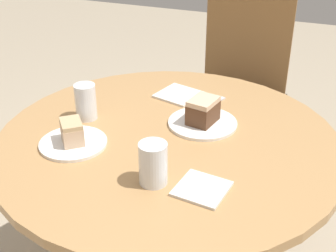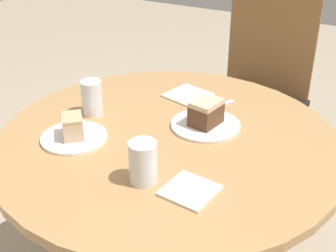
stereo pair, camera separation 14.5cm
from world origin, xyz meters
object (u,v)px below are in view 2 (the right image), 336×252
cake_slice_near (206,112)px  cake_slice_far (73,126)px  chair (258,94)px  plate_near (205,125)px  glass_water (143,164)px  plate_far (74,138)px  glass_lemonade (92,100)px

cake_slice_near → cake_slice_far: bearing=-141.6°
chair → cake_slice_near: 0.82m
plate_near → cake_slice_near: size_ratio=1.98×
cake_slice_near → glass_water: (-0.03, -0.36, 0.00)m
cake_slice_far → glass_water: bearing=-17.0°
cake_slice_near → glass_water: glass_water is taller
plate_far → glass_water: bearing=-17.0°
glass_lemonade → cake_slice_far: bearing=-74.5°
cake_slice_far → glass_lemonade: (-0.05, 0.17, 0.01)m
glass_water → plate_far: bearing=163.0°
plate_far → plate_near: bearing=38.4°
plate_far → cake_slice_far: bearing=-90.0°
cake_slice_far → glass_water: glass_water is taller
cake_slice_near → glass_lemonade: size_ratio=0.94×
cake_slice_near → glass_water: size_ratio=0.96×
chair → glass_lemonade: 0.97m
chair → plate_near: bearing=-85.2°
plate_far → cake_slice_near: size_ratio=1.80×
plate_far → glass_water: (0.30, -0.09, 0.05)m
plate_far → glass_water: size_ratio=1.73×
chair → plate_near: size_ratio=4.35×
plate_far → glass_lemonade: bearing=105.5°
cake_slice_far → plate_near: bearing=38.4°
glass_lemonade → plate_near: bearing=14.1°
cake_slice_far → glass_water: size_ratio=0.87×
chair → plate_near: 0.81m
chair → cake_slice_far: chair is taller
plate_near → glass_water: size_ratio=1.90×
chair → glass_lemonade: chair is taller
chair → plate_far: bearing=-104.0°
cake_slice_far → glass_lemonade: glass_lemonade is taller
plate_near → cake_slice_far: size_ratio=2.20×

